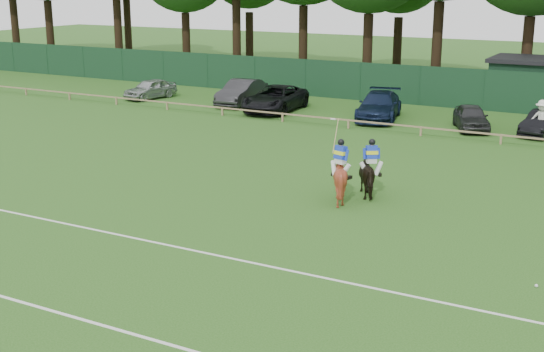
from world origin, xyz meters
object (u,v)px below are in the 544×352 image
Objects in this scene: sedan_silver at (150,89)px; spectator_left at (542,119)px; suv_black at (275,99)px; hatch_grey at (471,117)px; horse_dark at (371,175)px; sedan_navy at (379,106)px; sedan_grey at (242,92)px; estate_black at (543,123)px; horse_chestnut at (340,177)px; polo_ball at (536,286)px.

sedan_silver is 25.01m from spectator_left.
suv_black reaches higher than hatch_grey.
spectator_left is (3.86, 13.66, 0.17)m from horse_dark.
spectator_left is (15.39, -0.27, 0.20)m from suv_black.
horse_dark is 25.43m from sedan_silver.
horse_dark is 0.35× the size of sedan_navy.
sedan_grey reaches higher than hatch_grey.
suv_black is at bearing -168.10° from estate_black.
sedan_navy is at bearing 0.43° from suv_black.
suv_black is 1.44× the size of estate_black.
sedan_navy is (16.05, 0.35, 0.11)m from sedan_silver.
sedan_grey is (6.60, 0.88, 0.13)m from sedan_silver.
horse_chestnut is 25.47m from sedan_silver.
suv_black is at bearing -175.02° from spectator_left.
suv_black is 2.86× the size of spectator_left.
horse_dark is 20.90m from sedan_grey.
sedan_silver is 2.01× the size of spectator_left.
horse_chestnut reaches higher than sedan_navy.
horse_chestnut is 0.33× the size of sedan_navy.
spectator_left reaches higher than sedan_navy.
sedan_navy reaches higher than suv_black.
horse_chestnut reaches higher than polo_ball.
horse_dark is 14.93m from estate_black.
estate_black is at bearing 96.13° from spectator_left.
sedan_silver is 1.01× the size of estate_black.
horse_chestnut is at bearing -55.06° from sedan_grey.
sedan_silver is 0.73× the size of sedan_navy.
estate_black is at bearing -89.14° from horse_chestnut.
horse_dark is at bearing -94.91° from estate_black.
sedan_grey is 9.47m from sedan_navy.
spectator_left is at bearing 9.06° from sedan_silver.
horse_dark is 0.97× the size of spectator_left.
horse_dark is 0.49× the size of estate_black.
polo_ball is (6.59, -19.78, -0.61)m from hatch_grey.
horse_dark is at bearing -114.50° from hatch_grey.
sedan_grey reaches higher than polo_ball.
suv_black is 1.42× the size of hatch_grey.
horse_chestnut is 0.45× the size of sedan_silver.
horse_dark is at bearing -54.86° from suv_black.
sedan_silver is 16.06m from sedan_navy.
sedan_silver is 21.40m from hatch_grey.
hatch_grey is at bearing 179.79° from spectator_left.
estate_black is at bearing 10.81° from sedan_silver.
horse_dark is 14.20m from spectator_left.
sedan_navy reaches higher than sedan_silver.
horse_dark is 1.07× the size of horse_chestnut.
horse_dark reaches higher than sedan_navy.
estate_black is (3.60, 0.37, -0.03)m from hatch_grey.
sedan_silver is at bearing -169.28° from estate_black.
horse_dark is 14.06m from hatch_grey.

